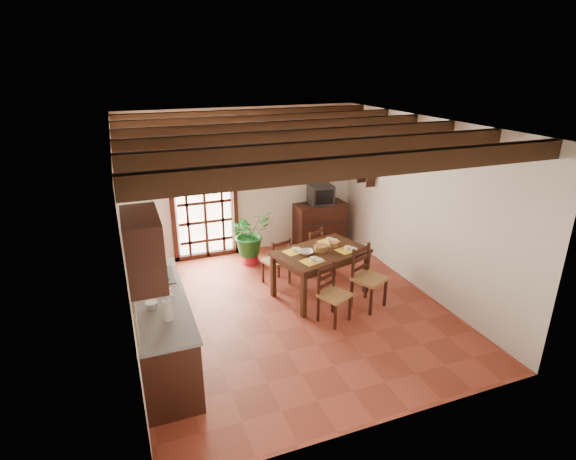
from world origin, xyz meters
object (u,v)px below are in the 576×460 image
chair_near_left (333,304)px  chair_near_right (368,288)px  chair_far_left (276,269)px  sideboard (320,224)px  dining_table (321,257)px  crt_tv (321,195)px  kitchen_counter (162,329)px  potted_plant (250,235)px  chair_far_right (309,259)px  pendant_lamp (320,168)px

chair_near_left → chair_near_right: size_ratio=0.89×
chair_near_left → chair_far_left: 1.45m
chair_near_left → sideboard: size_ratio=0.82×
dining_table → chair_far_left: (-0.53, 0.60, -0.41)m
chair_far_left → crt_tv: (1.42, 1.33, 0.81)m
kitchen_counter → dining_table: size_ratio=1.40×
kitchen_counter → chair_near_left: bearing=2.2°
potted_plant → chair_far_right: bearing=-41.1°
kitchen_counter → chair_near_left: (2.42, 0.09, -0.21)m
kitchen_counter → crt_tv: (3.45, 2.82, 0.60)m
dining_table → chair_near_left: 0.90m
chair_far_left → pendant_lamp: pendant_lamp is taller
dining_table → chair_far_right: chair_far_right is taller
chair_near_left → potted_plant: bearing=79.3°
chair_near_left → chair_far_right: size_ratio=0.99×
kitchen_counter → crt_tv: bearing=39.2°
chair_near_left → crt_tv: size_ratio=1.76×
chair_near_left → crt_tv: crt_tv is taller
chair_near_left → chair_near_right: 0.71m
pendant_lamp → sideboard: bearing=64.3°
chair_far_left → chair_near_right: bearing=115.4°
dining_table → chair_near_right: chair_near_right is taller
chair_far_left → chair_far_right: bearing=179.5°
kitchen_counter → chair_far_left: size_ratio=2.67×
dining_table → chair_near_left: (-0.15, -0.79, -0.40)m
sideboard → potted_plant: bearing=-168.9°
chair_near_left → pendant_lamp: (0.15, 0.89, 1.81)m
kitchen_counter → chair_far_left: 2.53m
sideboard → potted_plant: size_ratio=0.47×
sideboard → potted_plant: 1.66m
chair_far_left → sideboard: sideboard is taller
chair_far_right → pendant_lamp: 1.94m
chair_near_right → chair_far_right: size_ratio=1.11×
crt_tv → kitchen_counter: bearing=-136.3°
kitchen_counter → chair_near_right: 3.12m
dining_table → sideboard: size_ratio=1.54×
kitchen_counter → sideboard: kitchen_counter is taller
chair_far_right → potted_plant: (-0.87, 0.76, 0.30)m
chair_far_right → chair_near_left: bearing=51.0°
chair_near_left → pendant_lamp: bearing=56.1°
dining_table → chair_near_right: size_ratio=1.67×
chair_near_right → pendant_lamp: pendant_lamp is taller
dining_table → kitchen_counter: bearing=-176.4°
pendant_lamp → crt_tv: bearing=64.2°
dining_table → sideboard: 2.14m
sideboard → crt_tv: crt_tv is taller
crt_tv → dining_table: bearing=-110.1°
potted_plant → pendant_lamp: bearing=-63.6°
chair_far_right → kitchen_counter: bearing=3.4°
chair_near_right → sideboard: size_ratio=0.92×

